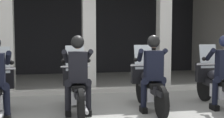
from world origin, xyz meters
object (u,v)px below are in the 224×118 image
(police_officer_center_right, at_px, (153,67))
(motorcycle_center_left, at_px, (77,88))
(motorcycle_center_right, at_px, (149,86))
(motorcycle_far_right, at_px, (217,84))
(police_officer_center_left, at_px, (78,68))
(police_officer_far_right, at_px, (224,66))

(police_officer_center_right, bearing_deg, motorcycle_center_left, 160.21)
(motorcycle_center_right, relative_size, police_officer_center_right, 1.29)
(motorcycle_far_right, bearing_deg, motorcycle_center_left, 176.90)
(police_officer_center_left, bearing_deg, police_officer_center_right, -7.40)
(police_officer_center_right, height_order, police_officer_far_right, same)
(motorcycle_center_left, relative_size, police_officer_center_right, 1.29)
(police_officer_far_right, bearing_deg, motorcycle_center_right, 165.42)
(police_officer_center_right, bearing_deg, police_officer_center_left, 170.70)
(police_officer_center_right, distance_m, police_officer_far_right, 1.53)
(motorcycle_center_right, xyz_separation_m, police_officer_far_right, (1.53, -0.36, 0.44))
(motorcycle_far_right, xyz_separation_m, police_officer_far_right, (-0.00, -0.28, 0.44))
(motorcycle_center_right, xyz_separation_m, motorcycle_far_right, (1.53, -0.08, 0.00))
(motorcycle_center_left, bearing_deg, police_officer_center_right, -17.88)
(motorcycle_far_right, bearing_deg, motorcycle_center_right, 175.81)
(motorcycle_center_right, xyz_separation_m, police_officer_center_right, (-0.00, -0.28, 0.44))
(motorcycle_far_right, relative_size, police_officer_far_right, 1.29)
(police_officer_center_left, bearing_deg, motorcycle_center_right, 3.12)
(motorcycle_center_left, xyz_separation_m, police_officer_far_right, (3.06, -0.39, 0.44))
(police_officer_center_left, height_order, police_officer_far_right, same)
(motorcycle_center_right, distance_m, motorcycle_far_right, 1.53)
(motorcycle_center_left, height_order, police_officer_center_right, police_officer_center_right)
(motorcycle_center_left, xyz_separation_m, motorcycle_far_right, (3.06, -0.10, 0.00))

